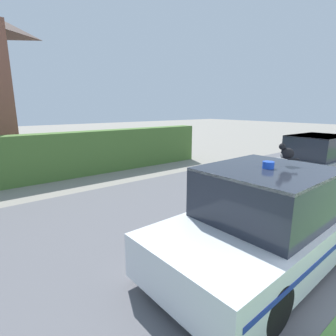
# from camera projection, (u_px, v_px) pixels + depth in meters

# --- Properties ---
(road_strip) EXTENTS (28.00, 6.49, 0.01)m
(road_strip) POSITION_uv_depth(u_px,v_px,m) (182.00, 219.00, 5.85)
(road_strip) COLOR #5B5B60
(road_strip) RESTS_ON ground
(garden_hedge) EXTENTS (9.72, 0.65, 1.59)m
(garden_hedge) POSITION_uv_depth(u_px,v_px,m) (91.00, 153.00, 9.74)
(garden_hedge) COLOR #4C7233
(garden_hedge) RESTS_ON ground
(police_car) EXTENTS (4.44, 1.91, 1.65)m
(police_car) POSITION_uv_depth(u_px,v_px,m) (269.00, 219.00, 4.16)
(police_car) COLOR black
(police_car) RESTS_ON road_strip
(cat) EXTENTS (0.23, 0.29, 0.25)m
(cat) POSITION_uv_depth(u_px,v_px,m) (286.00, 152.00, 3.99)
(cat) COLOR black
(cat) RESTS_ON police_car
(neighbour_car_near) EXTENTS (4.27, 1.72, 1.53)m
(neighbour_car_near) POSITION_uv_depth(u_px,v_px,m) (314.00, 160.00, 8.71)
(neighbour_car_near) COLOR black
(neighbour_car_near) RESTS_ON road_strip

